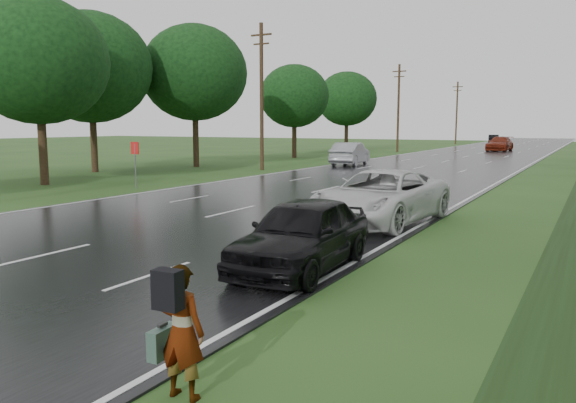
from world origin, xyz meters
The scene contains 20 objects.
ground centered at (0.00, 0.00, 0.00)m, with size 220.00×220.00×0.00m, color #254719.
road centered at (0.00, 45.00, 0.02)m, with size 14.00×180.00×0.04m, color black.
edge_stripe_east centered at (6.75, 45.00, 0.04)m, with size 0.12×180.00×0.01m, color silver.
edge_stripe_west centered at (-6.75, 45.00, 0.04)m, with size 0.12×180.00×0.01m, color silver.
center_line centered at (0.00, 45.00, 0.04)m, with size 0.12×180.00×0.01m, color silver.
road_sign centered at (-8.50, 12.00, 1.64)m, with size 0.50×0.06×2.30m.
utility_pole_mid centered at (-9.20, 25.00, 5.20)m, with size 1.60×0.26×10.00m.
utility_pole_far centered at (-9.20, 55.00, 5.20)m, with size 1.60×0.26×10.00m.
utility_pole_distant centered at (-9.20, 85.00, 5.20)m, with size 1.60×0.26×10.00m.
tree_west_b centered at (-14.00, 11.00, 6.37)m, with size 7.20×7.20×9.62m.
tree_west_c centered at (-15.00, 25.00, 6.92)m, with size 7.80×7.80×10.43m.
tree_west_d centered at (-14.20, 39.00, 5.82)m, with size 6.60×6.60×8.80m.
tree_west_e centered at (-18.00, 18.00, 6.83)m, with size 8.00×8.00×10.44m.
tree_west_f centered at (-14.80, 53.00, 6.14)m, with size 7.00×7.00×9.29m.
pedestrian centered at (7.42, -3.71, 0.82)m, with size 0.73×0.63×1.58m.
white_pickup centered at (5.50, 8.34, 0.87)m, with size 2.77×6.01×1.67m, color silver.
dark_sedan centered at (6.00, 2.00, 0.82)m, with size 1.83×4.56×1.55m, color black.
silver_sedan centered at (-5.38, 31.75, 0.92)m, with size 1.86×5.32×1.75m, color #96989E.
far_car_red centered at (1.00, 62.28, 0.89)m, with size 2.39×5.88×1.71m, color maroon.
far_car_dark centered at (-3.98, 89.13, 0.78)m, with size 1.58×4.52×1.49m, color black.
Camera 1 is at (11.47, -8.47, 3.13)m, focal length 35.00 mm.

